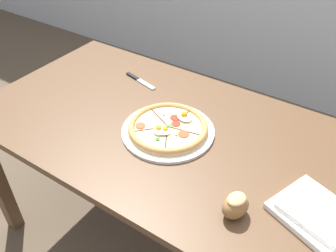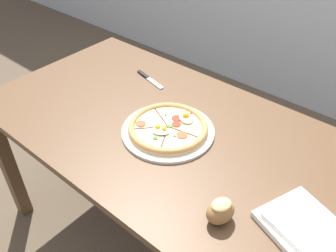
# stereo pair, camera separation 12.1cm
# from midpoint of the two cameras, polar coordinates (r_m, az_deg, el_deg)

# --- Properties ---
(ground_plane) EXTENTS (12.00, 12.00, 0.00)m
(ground_plane) POSITION_cam_midpoint_polar(r_m,az_deg,el_deg) (1.91, 2.01, -17.83)
(ground_plane) COLOR brown
(dining_table) EXTENTS (1.56, 0.84, 0.74)m
(dining_table) POSITION_cam_midpoint_polar(r_m,az_deg,el_deg) (1.42, 2.58, -3.23)
(dining_table) COLOR #513823
(dining_table) RESTS_ON ground_plane
(pizza) EXTENTS (0.35, 0.35, 0.05)m
(pizza) POSITION_cam_midpoint_polar(r_m,az_deg,el_deg) (1.33, 2.61, -0.46)
(pizza) COLOR white
(pizza) RESTS_ON dining_table
(napkin_folded) EXTENTS (0.29, 0.27, 0.04)m
(napkin_folded) POSITION_cam_midpoint_polar(r_m,az_deg,el_deg) (1.12, 24.28, -14.77)
(napkin_folded) COLOR white
(napkin_folded) RESTS_ON dining_table
(bread_piece_near) EXTENTS (0.09, 0.10, 0.08)m
(bread_piece_near) POSITION_cam_midpoint_polar(r_m,az_deg,el_deg) (1.05, 11.79, -13.32)
(bread_piece_near) COLOR olive
(bread_piece_near) RESTS_ON dining_table
(knife_main) EXTENTS (0.19, 0.06, 0.01)m
(knife_main) POSITION_cam_midpoint_polar(r_m,az_deg,el_deg) (1.65, -0.88, 7.45)
(knife_main) COLOR silver
(knife_main) RESTS_ON dining_table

